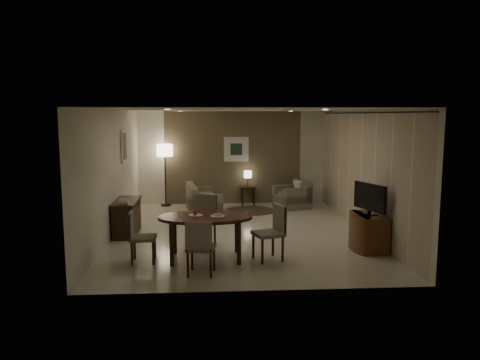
{
  "coord_description": "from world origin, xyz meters",
  "views": [
    {
      "loc": [
        -0.66,
        -10.13,
        2.59
      ],
      "look_at": [
        0.0,
        0.2,
        1.15
      ],
      "focal_mm": 35.0,
      "sensor_mm": 36.0,
      "label": 1
    }
  ],
  "objects": [
    {
      "name": "taupe_accent",
      "position": [
        0.0,
        3.48,
        1.35
      ],
      "size": [
        3.96,
        0.03,
        2.7
      ],
      "primitive_type": "cube",
      "color": "brown",
      "rests_on": "wall_back"
    },
    {
      "name": "floor_lamp",
      "position": [
        -1.95,
        3.23,
        0.89
      ],
      "size": [
        0.45,
        0.45,
        1.77
      ],
      "primitive_type": null,
      "color": "#FFE5B7",
      "rests_on": "floor"
    },
    {
      "name": "curtain_rod",
      "position": [
        2.68,
        0.0,
        2.64
      ],
      "size": [
        0.03,
        6.8,
        0.03
      ],
      "primitive_type": "cylinder",
      "rotation": [
        1.57,
        0.0,
        0.0
      ],
      "color": "black",
      "rests_on": "wall_right"
    },
    {
      "name": "telephone",
      "position": [
        -2.49,
        -0.3,
        0.8
      ],
      "size": [
        0.2,
        0.14,
        0.09
      ],
      "primitive_type": null,
      "color": "white",
      "rests_on": "console_desk"
    },
    {
      "name": "curtain_wall",
      "position": [
        2.68,
        0.0,
        1.32
      ],
      "size": [
        0.08,
        6.7,
        2.58
      ],
      "primitive_type": null,
      "color": "beige",
      "rests_on": "wall_right"
    },
    {
      "name": "plate_a",
      "position": [
        -0.94,
        -1.85,
        0.8
      ],
      "size": [
        0.26,
        0.26,
        0.02
      ],
      "primitive_type": "cylinder",
      "color": "white",
      "rests_on": "dining_table"
    },
    {
      "name": "art_left_canvas",
      "position": [
        -2.71,
        1.2,
        1.85
      ],
      "size": [
        0.01,
        0.46,
        0.64
      ],
      "primitive_type": "cube",
      "color": "gray",
      "rests_on": "wall_left"
    },
    {
      "name": "round_rug",
      "position": [
        0.42,
        2.35,
        0.01
      ],
      "size": [
        1.35,
        1.35,
        0.01
      ],
      "primitive_type": "cylinder",
      "color": "#463B27",
      "rests_on": "floor"
    },
    {
      "name": "chair_left",
      "position": [
        -1.85,
        -2.01,
        0.45
      ],
      "size": [
        0.46,
        0.46,
        0.91
      ],
      "primitive_type": null,
      "rotation": [
        0.0,
        0.0,
        1.61
      ],
      "color": "gray",
      "rests_on": "floor"
    },
    {
      "name": "dining_table",
      "position": [
        -0.76,
        -1.9,
        0.4
      ],
      "size": [
        1.69,
        1.06,
        0.79
      ],
      "primitive_type": null,
      "color": "#4B2118",
      "rests_on": "floor"
    },
    {
      "name": "console_desk",
      "position": [
        -2.49,
        0.0,
        0.38
      ],
      "size": [
        0.48,
        1.2,
        0.75
      ],
      "primitive_type": null,
      "color": "#4B2118",
      "rests_on": "floor"
    },
    {
      "name": "table_lamp",
      "position": [
        0.42,
        3.25,
        0.79
      ],
      "size": [
        0.22,
        0.22,
        0.5
      ],
      "primitive_type": null,
      "color": "#FFEAC1",
      "rests_on": "side_table"
    },
    {
      "name": "downlight_nl",
      "position": [
        -1.4,
        -1.8,
        2.69
      ],
      "size": [
        0.1,
        0.1,
        0.01
      ],
      "primitive_type": "cylinder",
      "color": "white",
      "rests_on": "ceiling"
    },
    {
      "name": "chair_near",
      "position": [
        -0.82,
        -2.71,
        0.46
      ],
      "size": [
        0.51,
        0.51,
        0.93
      ],
      "primitive_type": null,
      "rotation": [
        0.0,
        0.0,
        2.99
      ],
      "color": "gray",
      "rests_on": "floor"
    },
    {
      "name": "side_table",
      "position": [
        0.42,
        3.24,
        0.27
      ],
      "size": [
        0.42,
        0.42,
        0.54
      ],
      "primitive_type": null,
      "color": "#321C10",
      "rests_on": "floor"
    },
    {
      "name": "flat_tv",
      "position": [
        2.38,
        -1.5,
        1.02
      ],
      "size": [
        0.36,
        0.85,
        0.6
      ],
      "primitive_type": null,
      "rotation": [
        0.0,
        0.0,
        0.35
      ],
      "color": "black",
      "rests_on": "tv_cabinet"
    },
    {
      "name": "armchair",
      "position": [
        1.63,
        2.69,
        0.39
      ],
      "size": [
        1.04,
        1.07,
        0.77
      ],
      "primitive_type": null,
      "rotation": [
        0.0,
        0.0,
        -1.28
      ],
      "color": "gray",
      "rests_on": "floor"
    },
    {
      "name": "chair_far",
      "position": [
        -0.85,
        -1.12,
        0.51
      ],
      "size": [
        0.64,
        0.64,
        1.02
      ],
      "primitive_type": null,
      "rotation": [
        0.0,
        0.0,
        -0.38
      ],
      "color": "gray",
      "rests_on": "floor"
    },
    {
      "name": "downlight_fl",
      "position": [
        -1.4,
        1.8,
        2.69
      ],
      "size": [
        0.1,
        0.1,
        0.01
      ],
      "primitive_type": "cylinder",
      "color": "white",
      "rests_on": "ceiling"
    },
    {
      "name": "downlight_fr",
      "position": [
        1.4,
        1.8,
        2.69
      ],
      "size": [
        0.1,
        0.1,
        0.01
      ],
      "primitive_type": "cylinder",
      "color": "white",
      "rests_on": "ceiling"
    },
    {
      "name": "room_shell",
      "position": [
        0.0,
        0.4,
        1.35
      ],
      "size": [
        5.5,
        7.0,
        2.7
      ],
      "color": "beige",
      "rests_on": "ground"
    },
    {
      "name": "tv_cabinet",
      "position": [
        2.4,
        -1.5,
        0.35
      ],
      "size": [
        0.48,
        0.9,
        0.7
      ],
      "primitive_type": null,
      "color": "brown",
      "rests_on": "floor"
    },
    {
      "name": "fruit_apple",
      "position": [
        -0.94,
        -1.85,
        0.85
      ],
      "size": [
        0.09,
        0.09,
        0.09
      ],
      "primitive_type": "sphere",
      "color": "red",
      "rests_on": "plate_a"
    },
    {
      "name": "napkin",
      "position": [
        -0.54,
        -1.95,
        0.82
      ],
      "size": [
        0.12,
        0.08,
        0.03
      ],
      "primitive_type": "cube",
      "color": "white",
      "rests_on": "plate_b"
    },
    {
      "name": "art_left_frame",
      "position": [
        -2.72,
        1.2,
        1.85
      ],
      "size": [
        0.03,
        0.6,
        0.8
      ],
      "primitive_type": "cube",
      "color": "silver",
      "rests_on": "wall_left"
    },
    {
      "name": "art_back_frame",
      "position": [
        0.1,
        3.46,
        1.6
      ],
      "size": [
        0.72,
        0.03,
        0.72
      ],
      "primitive_type": "cube",
      "color": "silver",
      "rests_on": "wall_back"
    },
    {
      "name": "chair_right",
      "position": [
        0.36,
        -2.01,
        0.5
      ],
      "size": [
        0.61,
        0.61,
        0.99
      ],
      "primitive_type": null,
      "rotation": [
        0.0,
        0.0,
        -1.25
      ],
      "color": "gray",
      "rests_on": "floor"
    },
    {
      "name": "plate_b",
      "position": [
        -0.54,
        -1.95,
        0.8
      ],
      "size": [
        0.26,
        0.26,
        0.02
      ],
      "primitive_type": "cylinder",
      "color": "white",
      "rests_on": "dining_table"
    },
    {
      "name": "sofa",
      "position": [
        -0.85,
        2.27,
        0.37
      ],
      "size": [
        1.68,
        1.02,
        0.75
      ],
      "primitive_type": null,
      "rotation": [
        0.0,
        0.0,
        1.72
      ],
      "color": "gray",
      "rests_on": "floor"
    },
    {
      "name": "downlight_nr",
      "position": [
        1.4,
        -1.8,
        2.69
      ],
      "size": [
        0.1,
        0.1,
        0.01
      ],
      "primitive_type": "cylinder",
      "color": "white",
      "rests_on": "ceiling"
    },
    {
      "name": "art_back_canvas",
      "position": [
        0.1,
        3.44,
        1.6
      ],
      "size": [
        0.34,
        0.01,
        0.34
      ],
      "primitive_type": "cube",
      "color": "#1D3424",
      "rests_on": "wall_back"
    }
  ]
}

